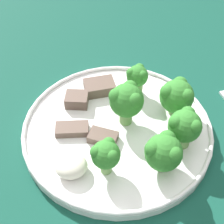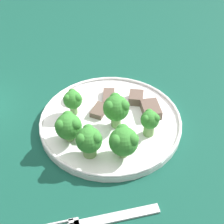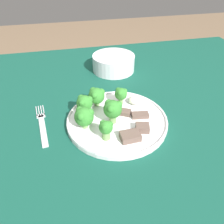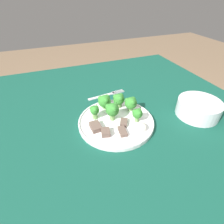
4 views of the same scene
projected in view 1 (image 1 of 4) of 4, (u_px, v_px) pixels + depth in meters
table at (89, 195)px, 0.50m from camera, size 1.34×1.09×0.77m
dinner_plate at (117, 128)px, 0.46m from camera, size 0.28×0.28×0.02m
broccoli_floret_near_rim_left at (127, 100)px, 0.43m from camera, size 0.05×0.05×0.07m
broccoli_floret_center_left at (137, 77)px, 0.49m from camera, size 0.03×0.03×0.05m
broccoli_floret_back_left at (185, 126)px, 0.41m from camera, size 0.05×0.05×0.06m
broccoli_floret_front_left at (164, 152)px, 0.39m from camera, size 0.05×0.05×0.06m
broccoli_floret_center_back at (106, 155)px, 0.38m from camera, size 0.04×0.04×0.05m
broccoli_floret_mid_cluster at (177, 96)px, 0.45m from camera, size 0.05×0.05×0.06m
meat_slice_front_slice at (72, 129)px, 0.45m from camera, size 0.05×0.03×0.01m
meat_slice_middle_slice at (100, 87)px, 0.51m from camera, size 0.05×0.04×0.02m
meat_slice_rear_slice at (103, 137)px, 0.44m from camera, size 0.05×0.04×0.01m
meat_slice_edge_slice at (77, 100)px, 0.49m from camera, size 0.04×0.04×0.02m
sauce_dollop at (71, 166)px, 0.40m from camera, size 0.04×0.04×0.02m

